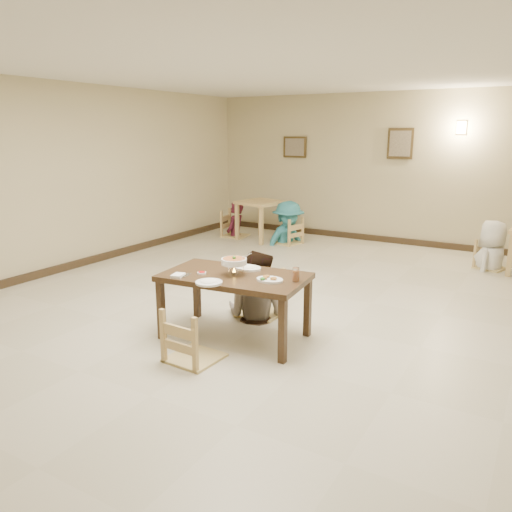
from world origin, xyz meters
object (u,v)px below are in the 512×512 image
Objects in this scene: drink_glass at (296,275)px; bg_table_left at (261,208)px; chair_near at (193,310)px; bg_diner_b at (288,201)px; bg_chair_rl at (493,242)px; bg_diner_c at (495,221)px; curry_warmer at (234,262)px; bg_chair_ll at (235,212)px; bg_chair_lr at (288,219)px; main_diner at (256,251)px; bg_diner_a at (235,201)px; chair_far at (261,274)px; main_table at (235,282)px.

bg_table_left is at bearing 123.91° from drink_glass.
chair_near reaches higher than bg_table_left.
bg_diner_b reaches higher than chair_near.
bg_chair_rl is 0.56× the size of bg_diner_c.
bg_table_left is 0.61× the size of bg_diner_c.
bg_table_left is (-2.35, 4.63, -0.18)m from curry_warmer.
bg_chair_ll reaches higher than bg_chair_lr.
bg_diner_c is at bearing 72.37° from drink_glass.
chair_near is 1.10m from drink_glass.
curry_warmer reaches higher than bg_chair_rl.
bg_diner_a is (-2.88, 3.97, -0.06)m from main_diner.
bg_diner_b is (-3.80, 0.01, 0.41)m from bg_chair_rl.
chair_far is at bearing 140.49° from drink_glass.
bg_chair_lr is 0.36m from bg_diner_b.
curry_warmer is 2.13× the size of drink_glass.
bg_diner_a is at bearing -76.28° from bg_chair_lr.
bg_chair_ll is (-3.01, 4.65, -0.33)m from curry_warmer.
curry_warmer is at bearing -92.56° from main_table.
drink_glass is at bearing 9.59° from curry_warmer.
main_diner is at bearing -137.95° from bg_diner_b.
bg_diner_b reaches higher than bg_table_left.
bg_chair_rl is 0.59× the size of bg_diner_a.
chair_near is at bearing 20.96° from bg_diner_a.
bg_chair_ll is 1.35m from bg_diner_b.
bg_chair_rl is at bearing 105.63° from bg_chair_lr.
bg_diner_b is at bearing -75.50° from bg_diner_c.
bg_chair_ll is at bearing 123.43° from chair_far.
bg_diner_b reaches higher than bg_diner_a.
bg_chair_rl is 0.53× the size of bg_diner_b.
bg_chair_lr is at bearing -100.77° from bg_chair_ll.
main_table is 1.50× the size of bg_chair_ll.
chair_far is 1.01× the size of chair_near.
drink_glass is at bearing -56.09° from bg_table_left.
bg_chair_lr is at bearing -159.76° from bg_diner_b.
main_diner is 4.52m from bg_chair_rl.
bg_diner_a reaches higher than drink_glass.
bg_chair_rl is at bearing 56.45° from chair_far.
bg_table_left is (-2.35, 4.62, 0.04)m from main_table.
bg_diner_c is (2.10, 4.59, -0.05)m from curry_warmer.
chair_near reaches higher than main_table.
chair_far reaches higher than curry_warmer.
main_diner is at bearing 169.03° from bg_chair_rl.
bg_chair_ll is at bearing 178.11° from bg_table_left.
bg_table_left is 4.46m from bg_diner_c.
curry_warmer is 4.92m from bg_chair_lr.
chair_near is 0.60× the size of bg_diner_b.
bg_chair_ll is 0.63× the size of bg_diner_b.
bg_diner_a is (-3.01, 4.65, -0.10)m from curry_warmer.
chair_near is 1.02× the size of bg_chair_lr.
chair_far is 0.63× the size of main_diner.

